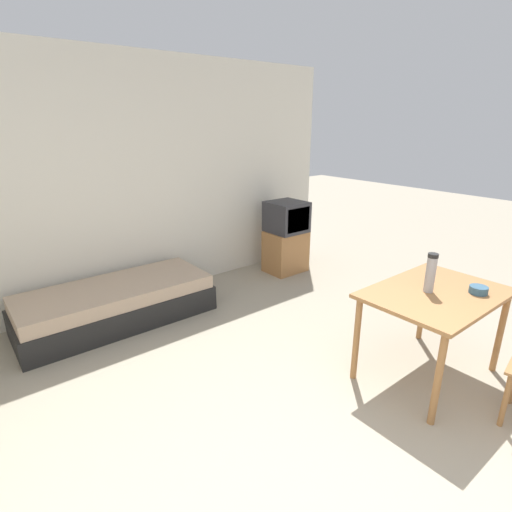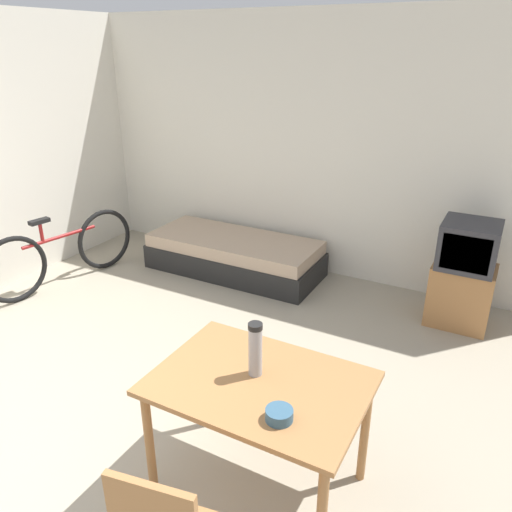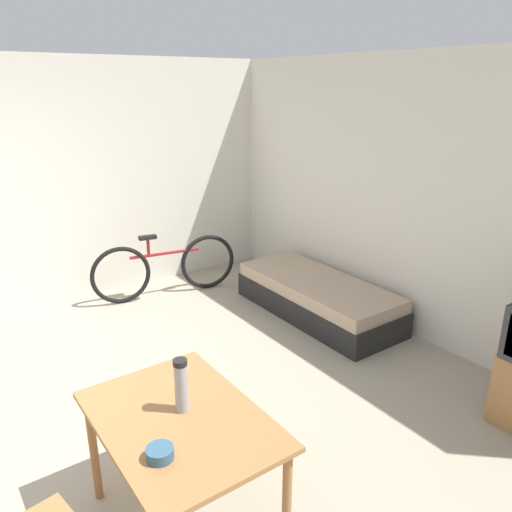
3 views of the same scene
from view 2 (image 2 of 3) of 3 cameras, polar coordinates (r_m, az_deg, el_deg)
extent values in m
cube|color=silver|center=(5.47, 3.93, 12.35)|extent=(5.71, 0.06, 2.70)
cube|color=black|center=(5.59, -2.48, -0.50)|extent=(1.93, 0.80, 0.26)
cube|color=tan|center=(5.51, -2.51, 1.42)|extent=(1.87, 0.77, 0.14)
cube|color=#9E6B3D|center=(4.86, 22.28, -4.14)|extent=(0.53, 0.41, 0.57)
cube|color=#2D2D33|center=(4.67, 23.17, 1.17)|extent=(0.47, 0.47, 0.40)
cube|color=black|center=(4.46, 22.82, 0.21)|extent=(0.39, 0.01, 0.32)
cube|color=#9E6B3D|center=(2.70, 0.41, -14.33)|extent=(1.12, 0.79, 0.03)
cylinder|color=#9E6B3D|center=(2.96, -12.05, -20.43)|extent=(0.05, 0.05, 0.71)
cylinder|color=#9E6B3D|center=(3.36, -4.57, -13.78)|extent=(0.05, 0.05, 0.71)
cylinder|color=#9E6B3D|center=(3.05, 12.34, -18.89)|extent=(0.05, 0.05, 0.71)
torus|color=black|center=(5.86, -16.90, 1.85)|extent=(0.17, 0.68, 0.68)
torus|color=black|center=(5.40, -25.92, -1.43)|extent=(0.17, 0.68, 0.68)
cylinder|color=maroon|center=(5.54, -21.50, 2.06)|extent=(0.18, 0.81, 0.04)
cylinder|color=maroon|center=(5.43, -23.33, 2.46)|extent=(0.04, 0.04, 0.20)
cube|color=black|center=(5.39, -23.53, 3.65)|extent=(0.11, 0.21, 0.04)
cylinder|color=#99999E|center=(2.65, -0.08, -10.62)|extent=(0.07, 0.07, 0.31)
cylinder|color=black|center=(2.58, -0.08, -8.04)|extent=(0.08, 0.08, 0.03)
cylinder|color=#335670|center=(2.45, 2.67, -17.66)|extent=(0.13, 0.13, 0.06)
camera|label=1|loc=(3.92, -53.78, 8.41)|focal=28.00mm
camera|label=3|loc=(1.40, 77.59, 7.23)|focal=35.00mm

